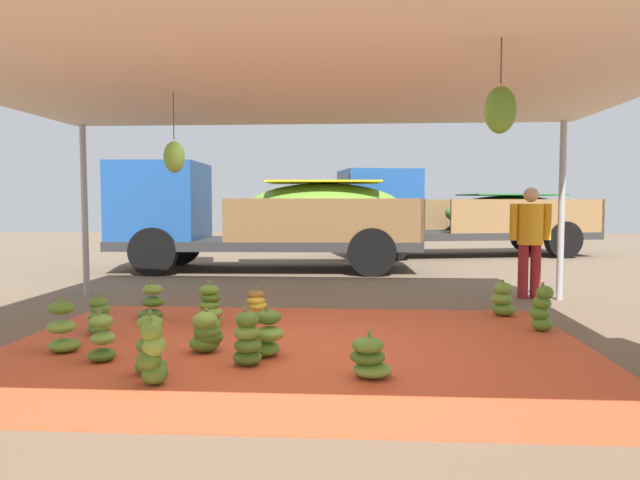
{
  "coord_description": "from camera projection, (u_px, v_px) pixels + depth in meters",
  "views": [
    {
      "loc": [
        0.65,
        -5.94,
        1.53
      ],
      "look_at": [
        0.09,
        2.76,
        0.96
      ],
      "focal_mm": 32.73,
      "sensor_mm": 36.0,
      "label": 1
    }
  ],
  "objects": [
    {
      "name": "banana_bunch_4",
      "position": [
        247.0,
        341.0,
        5.41
      ],
      "size": [
        0.36,
        0.38,
        0.55
      ],
      "color": "#477523",
      "rests_on": "tarp_orange"
    },
    {
      "name": "banana_bunch_13",
      "position": [
        99.0,
        317.0,
        6.68
      ],
      "size": [
        0.33,
        0.37,
        0.48
      ],
      "color": "#477523",
      "rests_on": "tarp_orange"
    },
    {
      "name": "banana_bunch_8",
      "position": [
        369.0,
        359.0,
        5.04
      ],
      "size": [
        0.49,
        0.47,
        0.41
      ],
      "color": "#6B9E38",
      "rests_on": "tarp_orange"
    },
    {
      "name": "banana_bunch_11",
      "position": [
        152.0,
        303.0,
        7.52
      ],
      "size": [
        0.38,
        0.4,
        0.51
      ],
      "color": "#477523",
      "rests_on": "tarp_orange"
    },
    {
      "name": "banana_bunch_5",
      "position": [
        102.0,
        340.0,
        5.54
      ],
      "size": [
        0.36,
        0.36,
        0.51
      ],
      "color": "#477523",
      "rests_on": "tarp_orange"
    },
    {
      "name": "banana_bunch_12",
      "position": [
        150.0,
        347.0,
        5.15
      ],
      "size": [
        0.36,
        0.36,
        0.57
      ],
      "color": "#518428",
      "rests_on": "tarp_orange"
    },
    {
      "name": "cargo_truck_far",
      "position": [
        455.0,
        214.0,
        16.41
      ],
      "size": [
        7.35,
        3.62,
        2.4
      ],
      "color": "#2D2D2D",
      "rests_on": "ground"
    },
    {
      "name": "banana_bunch_3",
      "position": [
        210.0,
        306.0,
        7.18
      ],
      "size": [
        0.45,
        0.42,
        0.55
      ],
      "color": "#60932D",
      "rests_on": "tarp_orange"
    },
    {
      "name": "banana_bunch_9",
      "position": [
        542.0,
        310.0,
        6.85
      ],
      "size": [
        0.34,
        0.33,
        0.58
      ],
      "color": "#518428",
      "rests_on": "tarp_orange"
    },
    {
      "name": "banana_bunch_14",
      "position": [
        267.0,
        335.0,
        5.74
      ],
      "size": [
        0.48,
        0.46,
        0.5
      ],
      "color": "#60932D",
      "rests_on": "tarp_orange"
    },
    {
      "name": "ground_plane",
      "position": [
        315.0,
        300.0,
        9.05
      ],
      "size": [
        40.0,
        40.0,
        0.0
      ],
      "primitive_type": "plane",
      "color": "brown"
    },
    {
      "name": "worker_0",
      "position": [
        530.0,
        234.0,
        9.2
      ],
      "size": [
        0.64,
        0.39,
        1.76
      ],
      "color": "maroon",
      "rests_on": "ground"
    },
    {
      "name": "banana_bunch_0",
      "position": [
        62.0,
        329.0,
        5.91
      ],
      "size": [
        0.42,
        0.41,
        0.56
      ],
      "color": "#60932D",
      "rests_on": "tarp_orange"
    },
    {
      "name": "tent_canopy",
      "position": [
        293.0,
        79.0,
        5.79
      ],
      "size": [
        8.0,
        7.0,
        2.84
      ],
      "color": "#9EA0A5",
      "rests_on": "ground"
    },
    {
      "name": "banana_bunch_6",
      "position": [
        257.0,
        307.0,
        7.38
      ],
      "size": [
        0.35,
        0.35,
        0.46
      ],
      "color": "gold",
      "rests_on": "tarp_orange"
    },
    {
      "name": "banana_bunch_7",
      "position": [
        207.0,
        333.0,
        5.89
      ],
      "size": [
        0.45,
        0.44,
        0.45
      ],
      "color": "#518428",
      "rests_on": "tarp_orange"
    },
    {
      "name": "banana_bunch_1",
      "position": [
        503.0,
        300.0,
        7.79
      ],
      "size": [
        0.4,
        0.38,
        0.48
      ],
      "color": "#518428",
      "rests_on": "tarp_orange"
    },
    {
      "name": "tarp_orange",
      "position": [
        295.0,
        349.0,
        6.06
      ],
      "size": [
        6.16,
        4.55,
        0.01
      ],
      "primitive_type": "cube",
      "color": "#D1512D",
      "rests_on": "ground"
    },
    {
      "name": "banana_bunch_2",
      "position": [
        152.0,
        355.0,
        4.82
      ],
      "size": [
        0.32,
        0.3,
        0.57
      ],
      "color": "#477523",
      "rests_on": "tarp_orange"
    },
    {
      "name": "cargo_truck_main",
      "position": [
        260.0,
        215.0,
        13.03
      ],
      "size": [
        6.76,
        2.61,
        2.4
      ],
      "color": "#2D2D2D",
      "rests_on": "ground"
    }
  ]
}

